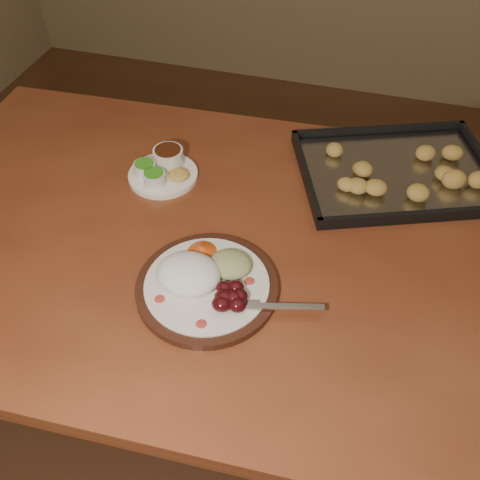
% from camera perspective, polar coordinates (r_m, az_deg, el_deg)
% --- Properties ---
extents(ground, '(4.00, 4.00, 0.00)m').
position_cam_1_polar(ground, '(1.70, 7.93, -20.44)').
color(ground, '#502C1B').
rests_on(ground, ground).
extents(dining_table, '(1.54, 0.97, 0.75)m').
position_cam_1_polar(dining_table, '(1.18, -0.44, -3.18)').
color(dining_table, brown).
rests_on(dining_table, ground).
extents(dinner_plate, '(0.36, 0.27, 0.06)m').
position_cam_1_polar(dinner_plate, '(1.01, -3.70, -4.40)').
color(dinner_plate, black).
rests_on(dinner_plate, dining_table).
extents(condiment_saucer, '(0.16, 0.16, 0.05)m').
position_cam_1_polar(condiment_saucer, '(1.26, -8.27, 7.48)').
color(condiment_saucer, white).
rests_on(condiment_saucer, dining_table).
extents(baking_tray, '(0.53, 0.46, 0.05)m').
position_cam_1_polar(baking_tray, '(1.30, 16.39, 7.15)').
color(baking_tray, black).
rests_on(baking_tray, dining_table).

